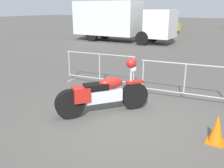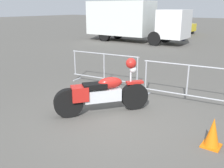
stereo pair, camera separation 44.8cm
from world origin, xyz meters
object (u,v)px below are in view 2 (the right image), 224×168
parked_car_yellow (179,27)px  traffic_cone (213,133)px  crowd_barrier_near (104,68)px  parked_car_black (150,26)px  box_truck (131,20)px  pedestrian (184,29)px  crowd_barrier_far (187,83)px  motorcycle (103,93)px  parked_car_maroon (128,25)px

parked_car_yellow → traffic_cone: bearing=-155.0°
crowd_barrier_near → parked_car_black: size_ratio=0.59×
box_truck → parked_car_yellow: (1.24, 6.73, -0.89)m
crowd_barrier_near → parked_car_yellow: (-3.93, 16.76, 0.19)m
parked_car_yellow → pedestrian: (1.95, -4.01, 0.17)m
pedestrian → crowd_barrier_far: bearing=-72.0°
crowd_barrier_near → box_truck: 11.33m
crowd_barrier_near → parked_car_black: parked_car_black is taller
motorcycle → parked_car_black: parked_car_black is taller
traffic_cone → crowd_barrier_near: bearing=154.0°
crowd_barrier_near → traffic_cone: crowd_barrier_near is taller
parked_car_black → pedestrian: bearing=-125.0°
box_truck → pedestrian: (3.19, 2.72, -0.72)m
traffic_cone → parked_car_yellow: bearing=113.2°
crowd_barrier_far → parked_car_maroon: (-12.41, 16.58, 0.18)m
parked_car_black → traffic_cone: bearing=-147.6°
box_truck → parked_car_yellow: box_truck is taller
parked_car_maroon → parked_car_black: bearing=-93.7°
parked_car_yellow → traffic_cone: (8.03, -18.77, -0.46)m
box_truck → parked_car_black: box_truck is taller
box_truck → parked_car_maroon: box_truck is taller
pedestrian → traffic_cone: 15.97m
crowd_barrier_near → traffic_cone: (4.11, -2.00, -0.27)m
crowd_barrier_far → parked_car_maroon: bearing=126.8°
motorcycle → parked_car_maroon: 21.53m
parked_car_yellow → crowd_barrier_far: bearing=-156.1°
crowd_barrier_far → pedestrian: size_ratio=1.49×
crowd_barrier_near → pedestrian: size_ratio=1.49×
traffic_cone → motorcycle: bearing=178.7°
box_truck → parked_car_maroon: 7.92m
parked_car_black → box_truck: bearing=-164.2°
parked_car_maroon → pedestrian: (7.55, -3.82, 0.18)m
parked_car_maroon → parked_car_yellow: (5.60, 0.19, 0.01)m
crowd_barrier_near → parked_car_maroon: size_ratio=0.58×
crowd_barrier_far → pedestrian: 13.65m
parked_car_maroon → parked_car_yellow: 5.61m
parked_car_yellow → traffic_cone: parked_car_yellow is taller
box_truck → traffic_cone: bearing=-54.1°
crowd_barrier_near → traffic_cone: size_ratio=4.26×
box_truck → pedestrian: box_truck is taller
motorcycle → crowd_barrier_near: motorcycle is taller
crowd_barrier_near → box_truck: size_ratio=0.32×
crowd_barrier_near → parked_car_maroon: 19.12m
parked_car_maroon → parked_car_black: size_ratio=1.03×
motorcycle → crowd_barrier_near: bearing=74.0°
pedestrian → traffic_cone: pedestrian is taller
traffic_cone → box_truck: bearing=127.6°
motorcycle → parked_car_maroon: size_ratio=0.46×
parked_car_maroon → parked_car_yellow: bearing=-86.3°
parked_car_black → pedestrian: 5.94m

